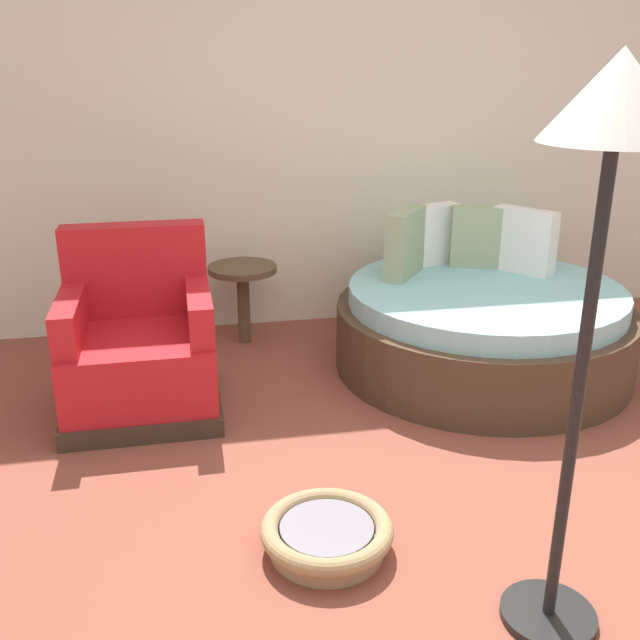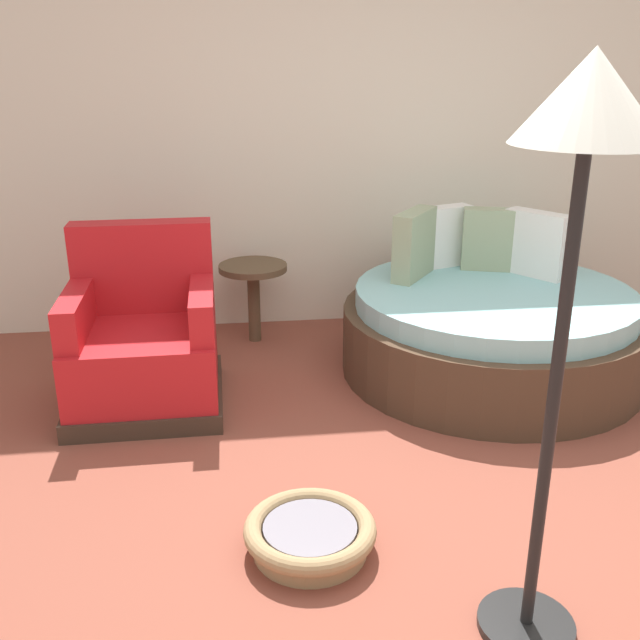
{
  "view_description": "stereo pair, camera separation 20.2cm",
  "coord_description": "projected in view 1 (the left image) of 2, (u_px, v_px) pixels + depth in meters",
  "views": [
    {
      "loc": [
        -1.01,
        -2.28,
        1.81
      ],
      "look_at": [
        -0.38,
        1.05,
        0.55
      ],
      "focal_mm": 40.82,
      "sensor_mm": 36.0,
      "label": 1
    },
    {
      "loc": [
        -0.81,
        -2.32,
        1.81
      ],
      "look_at": [
        -0.38,
        1.05,
        0.55
      ],
      "focal_mm": 40.82,
      "sensor_mm": 36.0,
      "label": 2
    }
  ],
  "objects": [
    {
      "name": "ground_plane",
      "position": [
        462.0,
        534.0,
        2.91
      ],
      "size": [
        8.0,
        8.0,
        0.02
      ],
      "primitive_type": "cube",
      "color": "brown"
    },
    {
      "name": "back_wall",
      "position": [
        333.0,
        110.0,
        4.8
      ],
      "size": [
        8.0,
        0.12,
        2.88
      ],
      "primitive_type": "cube",
      "color": "silver",
      "rests_on": "ground_plane"
    },
    {
      "name": "round_daybed",
      "position": [
        481.0,
        324.0,
        4.35
      ],
      "size": [
        1.75,
        1.75,
        0.92
      ],
      "color": "#473323",
      "rests_on": "ground_plane"
    },
    {
      "name": "red_armchair",
      "position": [
        140.0,
        348.0,
        3.84
      ],
      "size": [
        0.81,
        0.81,
        0.94
      ],
      "color": "#38281E",
      "rests_on": "ground_plane"
    },
    {
      "name": "pet_basket",
      "position": [
        327.0,
        534.0,
        2.78
      ],
      "size": [
        0.51,
        0.51,
        0.13
      ],
      "color": "#9E7F56",
      "rests_on": "ground_plane"
    },
    {
      "name": "side_table",
      "position": [
        243.0,
        280.0,
        4.67
      ],
      "size": [
        0.44,
        0.44,
        0.52
      ],
      "color": "brown",
      "rests_on": "ground_plane"
    },
    {
      "name": "floor_lamp",
      "position": [
        610.0,
        161.0,
        1.93
      ],
      "size": [
        0.4,
        0.4,
        1.82
      ],
      "color": "black",
      "rests_on": "ground_plane"
    }
  ]
}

